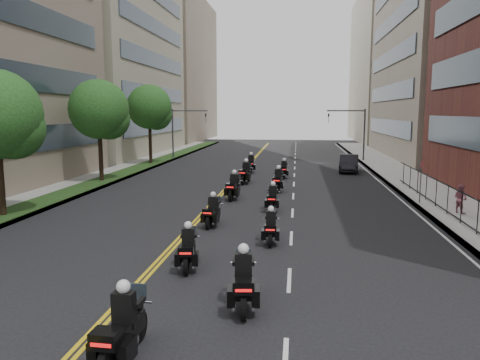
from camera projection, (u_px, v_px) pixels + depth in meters
The scene contains 25 objects.
ground at pixel (140, 354), 10.35m from camera, with size 160.00×160.00×0.00m, color black.
sidewalk_right at pixel (417, 185), 33.46m from camera, with size 4.00×90.00×0.15m, color gray.
sidewalk_left at pixel (97, 180), 36.32m from camera, with size 4.00×90.00×0.15m, color gray.
grass_strip at pixel (107, 178), 36.21m from camera, with size 2.00×90.00×0.04m, color #153613.
building_right_tan at pixel (460, 25), 52.74m from camera, with size 15.11×28.00×30.00m.
building_right_far at pixel (402, 68), 82.50m from camera, with size 15.00×28.00×26.00m, color #A19881.
building_left_mid at pixel (92, 16), 57.65m from camera, with size 16.11×28.00×34.00m.
building_left_far at pixel (162, 70), 87.70m from camera, with size 16.00×28.00×26.00m, color #7D6F5B.
iron_fence at pixel (469, 212), 20.69m from camera, with size 0.05×28.00×1.50m.
street_trees at pixel (65, 114), 29.20m from camera, with size 4.40×38.40×7.98m.
traffic_signal_right at pixel (355, 127), 49.92m from camera, with size 4.09×0.20×5.60m.
traffic_signal_left at pixel (181, 126), 52.20m from camera, with size 4.09×0.20×5.60m.
motorcycle_0 at pixel (122, 331), 9.91m from camera, with size 0.57×2.41×1.78m.
motorcycle_1 at pixel (243, 283), 12.66m from camera, with size 0.70×2.40×1.78m.
motorcycle_2 at pixel (188, 250), 15.88m from camera, with size 0.66×2.19×1.62m.
motorcycle_3 at pixel (271, 229), 18.98m from camera, with size 0.48×2.06×1.52m.
motorcycle_4 at pixel (213, 213), 21.81m from camera, with size 0.59×2.17×1.60m.
motorcycle_5 at pixel (273, 199), 25.17m from camera, with size 0.50×2.15×1.59m.
motorcycle_6 at pixel (234, 188), 28.49m from camera, with size 0.69×2.44×1.80m.
motorcycle_7 at pixel (278, 181), 31.21m from camera, with size 0.63×2.39×1.76m.
motorcycle_8 at pixel (246, 174), 34.73m from camera, with size 0.77×2.51×1.86m.
motorcycle_9 at pixel (284, 170), 37.53m from camera, with size 0.51×2.19×1.61m.
motorcycle_10 at pixel (251, 165), 40.93m from camera, with size 0.57×2.42×1.79m.
parked_sedan at pixel (349, 163), 41.49m from camera, with size 1.60×4.60×1.52m, color black.
pedestrian_b at pixel (460, 199), 23.90m from camera, with size 0.73×0.57×1.50m, color #94515C.
Camera 1 is at (3.37, -9.34, 5.31)m, focal length 35.00 mm.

